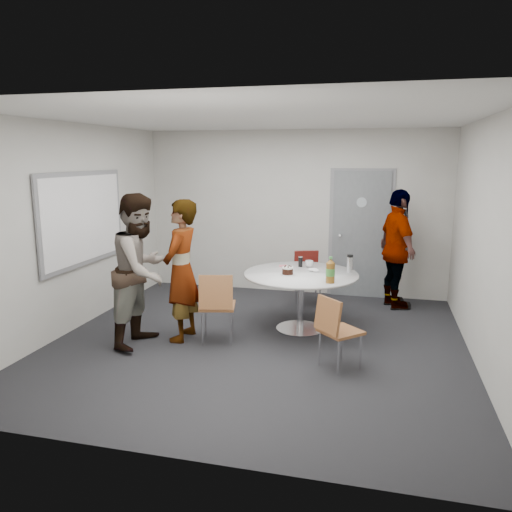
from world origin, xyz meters
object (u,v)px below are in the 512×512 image
(table, at_px, (303,281))
(person_right, at_px, (397,249))
(chair_far, at_px, (307,272))
(whiteboard, at_px, (83,219))
(person_main, at_px, (181,271))
(chair_near_right, at_px, (335,326))
(door, at_px, (360,234))
(person_left, at_px, (141,270))
(chair_near_left, at_px, (217,301))

(table, distance_m, person_right, 1.83)
(table, relative_size, chair_far, 1.79)
(whiteboard, relative_size, person_main, 1.08)
(chair_far, distance_m, person_right, 1.39)
(person_main, bearing_deg, chair_near_right, 77.44)
(door, distance_m, whiteboard, 4.25)
(table, height_order, person_main, person_main)
(chair_far, distance_m, person_main, 2.33)
(door, xyz_separation_m, person_left, (-2.46, -2.82, -0.10))
(table, xyz_separation_m, person_right, (1.21, 1.36, 0.23))
(door, distance_m, chair_far, 1.14)
(chair_near_right, height_order, person_main, person_main)
(door, bearing_deg, chair_far, -138.98)
(door, height_order, person_right, door)
(door, distance_m, person_main, 3.29)
(chair_near_right, relative_size, chair_far, 0.98)
(table, distance_m, chair_near_right, 1.28)
(whiteboard, distance_m, chair_near_right, 3.66)
(chair_near_left, distance_m, chair_near_right, 1.52)
(chair_near_left, bearing_deg, table, 24.75)
(chair_near_left, height_order, person_main, person_main)
(chair_near_right, xyz_separation_m, person_right, (0.68, 2.51, 0.41))
(chair_near_left, relative_size, person_left, 0.48)
(chair_near_left, xyz_separation_m, chair_far, (0.82, 1.96, -0.04))
(chair_near_right, bearing_deg, whiteboard, -147.75)
(whiteboard, height_order, person_right, whiteboard)
(whiteboard, bearing_deg, table, 7.64)
(person_left, bearing_deg, table, -58.35)
(door, xyz_separation_m, person_main, (-2.05, -2.56, -0.14))
(table, height_order, person_left, person_left)
(person_left, bearing_deg, chair_near_left, -72.96)
(chair_near_right, relative_size, person_left, 0.44)
(whiteboard, xyz_separation_m, table, (2.92, 0.39, -0.78))
(chair_far, bearing_deg, person_main, 37.37)
(chair_far, height_order, person_left, person_left)
(chair_near_right, height_order, person_left, person_left)
(chair_near_left, xyz_separation_m, person_main, (-0.48, 0.06, 0.34))
(person_left, relative_size, person_right, 1.03)
(door, height_order, table, door)
(door, relative_size, chair_near_left, 2.38)
(whiteboard, xyz_separation_m, person_main, (1.51, -0.28, -0.57))
(door, xyz_separation_m, chair_near_right, (-0.11, -3.04, -0.54))
(door, height_order, chair_far, door)
(chair_near_left, relative_size, chair_near_right, 1.10)
(table, distance_m, chair_far, 1.25)
(chair_near_right, height_order, chair_far, chair_far)
(person_main, bearing_deg, person_left, -56.62)
(chair_near_left, xyz_separation_m, person_left, (-0.89, -0.20, 0.38))
(chair_near_left, xyz_separation_m, person_right, (2.15, 2.09, 0.36))
(door, relative_size, chair_near_right, 2.62)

